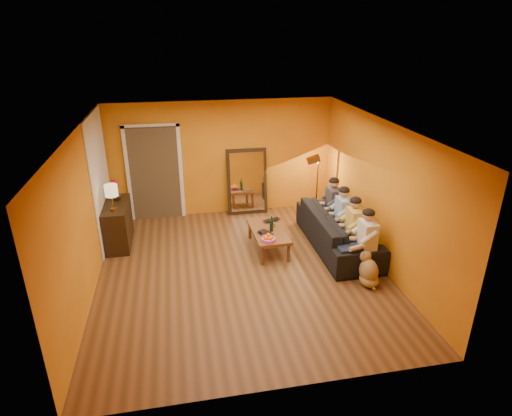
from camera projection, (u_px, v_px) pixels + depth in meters
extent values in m
cube|color=brown|center=(242.00, 271.00, 7.66)|extent=(5.00, 5.50, 0.00)
cube|color=white|center=(240.00, 127.00, 6.64)|extent=(5.00, 5.50, 0.00)
cube|color=orange|center=(222.00, 159.00, 9.63)|extent=(5.00, 0.00, 2.60)
cube|color=orange|center=(84.00, 216.00, 6.71)|extent=(0.00, 5.50, 2.60)
cube|color=orange|center=(380.00, 194.00, 7.59)|extent=(0.00, 5.50, 2.60)
cube|color=white|center=(101.00, 180.00, 8.30)|extent=(0.02, 1.90, 2.58)
cube|color=#3F2D19|center=(155.00, 172.00, 9.54)|extent=(1.06, 0.30, 2.10)
cube|color=white|center=(128.00, 175.00, 9.33)|extent=(0.08, 0.06, 2.20)
cube|color=white|center=(181.00, 172.00, 9.53)|extent=(0.08, 0.06, 2.20)
cube|color=white|center=(150.00, 126.00, 9.02)|extent=(1.22, 0.06, 0.08)
cube|color=black|center=(247.00, 181.00, 9.83)|extent=(0.92, 0.27, 1.51)
cube|color=white|center=(247.00, 182.00, 9.80)|extent=(0.78, 0.21, 1.35)
cube|color=black|center=(118.00, 224.00, 8.50)|extent=(0.44, 1.18, 0.85)
imported|color=black|center=(338.00, 230.00, 8.39)|extent=(2.49, 0.97, 0.73)
cylinder|color=black|center=(271.00, 224.00, 8.16)|extent=(0.07, 0.07, 0.31)
imported|color=#B27F3F|center=(273.00, 225.00, 8.37)|extent=(0.10, 0.10, 0.09)
imported|color=black|center=(273.00, 221.00, 8.60)|extent=(0.41, 0.34, 0.03)
imported|color=black|center=(261.00, 235.00, 8.04)|extent=(0.30, 0.33, 0.03)
imported|color=red|center=(262.00, 233.00, 8.05)|extent=(0.18, 0.24, 0.02)
imported|color=black|center=(261.00, 233.00, 8.02)|extent=(0.24, 0.26, 0.02)
imported|color=black|center=(116.00, 195.00, 8.52)|extent=(0.20, 0.20, 0.21)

